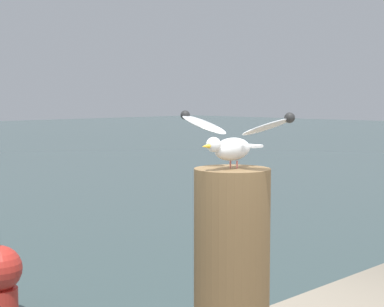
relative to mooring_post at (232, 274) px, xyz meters
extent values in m
cylinder|color=brown|center=(0.00, 0.00, 0.00)|extent=(0.34, 0.34, 0.95)
cylinder|color=#C66960|center=(0.01, 0.02, 0.49)|extent=(0.01, 0.01, 0.04)
cylinder|color=#C66960|center=(0.01, -0.02, 0.49)|extent=(0.01, 0.01, 0.04)
ellipsoid|color=silver|center=(0.00, 0.00, 0.56)|extent=(0.24, 0.11, 0.10)
sphere|color=silver|center=(-0.13, -0.01, 0.59)|extent=(0.06, 0.06, 0.06)
cone|color=gold|center=(-0.19, -0.01, 0.58)|extent=(0.05, 0.02, 0.02)
cube|color=silver|center=(0.14, 0.01, 0.56)|extent=(0.08, 0.09, 0.01)
ellipsoid|color=silver|center=(0.00, 0.17, 0.66)|extent=(0.14, 0.25, 0.10)
sphere|color=#323232|center=(-0.01, 0.28, 0.70)|extent=(0.04, 0.04, 0.04)
ellipsoid|color=silver|center=(0.02, -0.17, 0.66)|extent=(0.14, 0.25, 0.10)
sphere|color=#323232|center=(0.03, -0.28, 0.70)|extent=(0.04, 0.04, 0.04)
camera|label=1|loc=(-2.11, -1.85, 0.79)|focal=60.13mm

